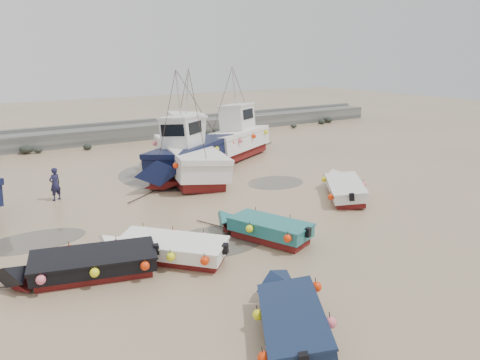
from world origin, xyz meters
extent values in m
plane|color=tan|center=(0.00, 0.00, 0.00)|extent=(120.00, 120.00, 0.00)
cube|color=slate|center=(0.00, 22.00, 0.60)|extent=(60.00, 2.20, 1.20)
cube|color=slate|center=(0.00, 23.21, 1.32)|extent=(60.00, 0.60, 0.25)
ellipsoid|color=black|center=(5.10, 19.02, 0.29)|extent=(0.84, 0.86, 0.51)
ellipsoid|color=black|center=(7.80, 20.56, 0.34)|extent=(0.98, 1.07, 0.72)
ellipsoid|color=black|center=(14.16, 19.54, 0.27)|extent=(0.78, 0.90, 0.59)
ellipsoid|color=black|center=(23.03, 19.80, 0.24)|extent=(0.68, 0.72, 0.52)
ellipsoid|color=black|center=(18.92, 19.27, 0.21)|extent=(0.60, 0.70, 0.31)
ellipsoid|color=black|center=(-5.07, 20.46, 0.35)|extent=(0.99, 0.80, 0.58)
ellipsoid|color=black|center=(12.19, 19.77, 0.19)|extent=(0.54, 0.46, 0.30)
ellipsoid|color=black|center=(9.69, 19.97, 0.21)|extent=(0.61, 0.47, 0.46)
ellipsoid|color=black|center=(24.28, 20.15, 0.32)|extent=(0.92, 0.97, 0.58)
ellipsoid|color=black|center=(-4.31, 20.27, 0.21)|extent=(0.61, 0.53, 0.32)
ellipsoid|color=black|center=(10.99, 20.60, 0.23)|extent=(0.67, 0.55, 0.43)
ellipsoid|color=black|center=(9.46, 19.39, 0.31)|extent=(0.88, 0.64, 0.62)
ellipsoid|color=black|center=(-0.92, 19.60, 0.22)|extent=(0.64, 0.62, 0.48)
ellipsoid|color=black|center=(7.84, 20.42, 0.19)|extent=(0.55, 0.45, 0.29)
cylinder|color=#514B40|center=(-1.58, -1.15, 0.00)|extent=(4.39, 4.39, 0.01)
cylinder|color=#514B40|center=(5.51, 4.40, 0.00)|extent=(3.39, 3.39, 0.01)
cylinder|color=#514B40|center=(-7.68, 2.69, 0.00)|extent=(4.05, 4.05, 0.01)
cylinder|color=#514B40|center=(0.93, 9.13, 0.00)|extent=(5.56, 5.56, 0.01)
cube|color=maroon|center=(-3.78, -1.89, 0.15)|extent=(3.23, 3.40, 0.30)
cube|color=white|center=(-3.78, -1.89, 0.53)|extent=(3.56, 3.73, 0.45)
pyramid|color=white|center=(-5.28, -0.23, 0.98)|extent=(1.51, 1.46, 0.90)
cube|color=brown|center=(-3.78, -1.89, 0.69)|extent=(2.95, 3.10, 0.10)
cube|color=white|center=(-3.78, -1.89, 0.78)|extent=(3.65, 3.83, 0.07)
cube|color=black|center=(-2.46, -3.36, 0.70)|extent=(0.28, 0.28, 0.35)
cylinder|color=black|center=(-5.89, 0.45, 0.03)|extent=(1.37, 1.51, 0.04)
sphere|color=red|center=(-3.39, -3.55, 0.63)|extent=(0.30, 0.30, 0.30)
sphere|color=red|center=(-2.57, -2.02, 0.63)|extent=(0.30, 0.30, 0.30)
sphere|color=red|center=(-4.19, -2.66, 0.63)|extent=(0.30, 0.30, 0.30)
sphere|color=red|center=(-3.38, -1.13, 0.63)|extent=(0.30, 0.30, 0.30)
sphere|color=red|center=(-4.99, -1.77, 0.63)|extent=(0.30, 0.30, 0.30)
sphere|color=red|center=(-4.18, -0.23, 0.63)|extent=(0.30, 0.30, 0.30)
cube|color=maroon|center=(-3.15, -8.00, 0.15)|extent=(2.72, 3.37, 0.30)
cube|color=#101D39|center=(-3.15, -8.00, 0.53)|extent=(3.03, 3.68, 0.45)
pyramid|color=#101D39|center=(-2.10, -6.24, 0.98)|extent=(1.65, 1.38, 0.90)
cube|color=brown|center=(-3.15, -8.00, 0.69)|extent=(2.50, 3.07, 0.10)
cube|color=#101D39|center=(-3.15, -8.00, 0.78)|extent=(3.12, 3.78, 0.07)
cylinder|color=black|center=(-1.65, -5.49, 0.03)|extent=(1.06, 1.74, 0.04)
sphere|color=red|center=(-4.59, -8.71, 0.63)|extent=(0.30, 0.30, 0.30)
sphere|color=red|center=(-2.64, -8.83, 0.63)|extent=(0.30, 0.30, 0.30)
sphere|color=red|center=(-3.67, -7.17, 0.63)|extent=(0.30, 0.30, 0.30)
sphere|color=red|center=(-1.71, -7.29, 0.63)|extent=(0.30, 0.30, 0.30)
cube|color=maroon|center=(0.20, -2.28, 0.15)|extent=(2.23, 3.17, 0.30)
cube|color=#1F6667|center=(0.20, -2.28, 0.53)|extent=(2.51, 3.45, 0.45)
pyramid|color=#1F6667|center=(-0.52, -0.50, 0.98)|extent=(1.60, 1.20, 0.90)
cube|color=brown|center=(0.20, -2.28, 0.69)|extent=(2.06, 2.88, 0.10)
cube|color=#1F6667|center=(0.20, -2.28, 0.78)|extent=(2.59, 3.54, 0.07)
cube|color=black|center=(0.82, -3.80, 0.70)|extent=(0.27, 0.25, 0.35)
cylinder|color=black|center=(-0.84, 0.28, 0.03)|extent=(0.79, 1.87, 0.04)
sphere|color=red|center=(-0.11, -3.75, 0.63)|extent=(0.30, 0.30, 0.30)
sphere|color=red|center=(1.13, -2.35, 0.63)|extent=(0.30, 0.30, 0.30)
sphere|color=red|center=(-0.73, -2.21, 0.63)|extent=(0.30, 0.30, 0.30)
sphere|color=red|center=(0.51, -0.81, 0.63)|extent=(0.30, 0.30, 0.30)
cube|color=maroon|center=(6.75, 0.09, 0.15)|extent=(3.31, 3.79, 0.30)
cube|color=silver|center=(6.75, 0.09, 0.53)|extent=(3.66, 4.15, 0.45)
pyramid|color=silver|center=(8.16, 1.98, 0.98)|extent=(1.68, 1.51, 0.90)
cube|color=brown|center=(6.75, 0.09, 0.69)|extent=(3.02, 3.45, 0.10)
cube|color=silver|center=(6.75, 0.09, 0.78)|extent=(3.76, 4.26, 0.07)
cube|color=black|center=(5.49, -1.58, 0.70)|extent=(0.28, 0.28, 0.35)
cylinder|color=black|center=(8.74, 2.74, 0.03)|extent=(1.23, 1.62, 0.04)
sphere|color=red|center=(5.07, -0.64, 0.63)|extent=(0.30, 0.30, 0.30)
sphere|color=red|center=(7.47, -0.45, 0.63)|extent=(0.30, 0.30, 0.30)
sphere|color=red|center=(6.99, 1.91, 0.63)|extent=(0.30, 0.30, 0.30)
cube|color=maroon|center=(-6.48, -1.59, 0.15)|extent=(3.84, 2.20, 0.30)
cube|color=black|center=(-6.48, -1.59, 0.53)|extent=(4.16, 2.49, 0.45)
pyramid|color=black|center=(-8.70, -1.00, 0.98)|extent=(1.08, 1.67, 0.90)
cube|color=brown|center=(-6.48, -1.59, 0.69)|extent=(3.48, 2.03, 0.10)
cube|color=black|center=(-6.48, -1.59, 0.78)|extent=(4.26, 2.57, 0.07)
cube|color=black|center=(-4.51, -2.11, 0.70)|extent=(0.23, 0.26, 0.35)
sphere|color=red|center=(-5.21, -2.85, 0.63)|extent=(0.30, 0.30, 0.30)
sphere|color=red|center=(-5.50, -0.93, 0.63)|extent=(0.30, 0.30, 0.30)
sphere|color=red|center=(-6.70, -2.45, 0.63)|extent=(0.30, 0.30, 0.30)
sphere|color=red|center=(-7.00, -0.53, 0.63)|extent=(0.30, 0.30, 0.30)
sphere|color=red|center=(-8.20, -2.05, 0.63)|extent=(0.30, 0.30, 0.30)
cube|color=maroon|center=(1.92, 8.29, 0.28)|extent=(3.98, 7.80, 0.55)
cube|color=silver|center=(1.92, 8.29, 1.02)|extent=(4.51, 8.43, 0.95)
pyramid|color=silver|center=(2.97, 12.72, 1.72)|extent=(3.00, 2.02, 1.40)
cube|color=brown|center=(1.92, 8.29, 1.54)|extent=(4.36, 8.22, 0.08)
cube|color=silver|center=(1.92, 8.29, 1.68)|extent=(4.60, 8.62, 0.30)
cube|color=white|center=(2.17, 9.35, 2.65)|extent=(2.33, 2.39, 1.70)
cube|color=white|center=(2.17, 9.35, 3.56)|extent=(2.51, 2.58, 0.12)
cube|color=black|center=(2.41, 10.34, 2.91)|extent=(1.60, 0.42, 0.68)
cylinder|color=#B7B7B2|center=(2.17, 9.35, 4.92)|extent=(0.10, 0.10, 2.60)
cylinder|color=black|center=(3.24, 13.89, 0.03)|extent=(0.74, 2.93, 0.05)
sphere|color=#E56073|center=(-0.26, 5.53, 1.38)|extent=(0.30, 0.30, 0.30)
sphere|color=#E56073|center=(3.01, 6.40, 1.38)|extent=(0.30, 0.30, 0.30)
sphere|color=#E56073|center=(0.47, 8.63, 1.38)|extent=(0.30, 0.30, 0.30)
sphere|color=#E56073|center=(3.74, 9.50, 1.38)|extent=(0.30, 0.30, 0.30)
sphere|color=#E56073|center=(1.20, 11.73, 1.38)|extent=(0.30, 0.30, 0.30)
cube|color=maroon|center=(2.62, 8.81, 0.28)|extent=(6.62, 5.38, 0.55)
cube|color=black|center=(2.62, 8.81, 1.02)|extent=(7.22, 5.96, 0.95)
pyramid|color=black|center=(-0.75, 6.58, 1.72)|extent=(2.58, 2.90, 1.40)
cube|color=brown|center=(2.62, 8.81, 1.54)|extent=(7.04, 5.79, 0.08)
cube|color=black|center=(2.62, 8.81, 1.68)|extent=(7.38, 6.09, 0.30)
cube|color=white|center=(1.83, 8.29, 2.65)|extent=(2.65, 2.58, 1.70)
cube|color=white|center=(1.83, 8.29, 3.56)|extent=(2.86, 2.79, 0.12)
cube|color=black|center=(0.98, 7.72, 2.91)|extent=(0.87, 1.28, 0.68)
cylinder|color=#B7B7B2|center=(1.83, 8.29, 4.92)|extent=(0.10, 0.10, 2.60)
cylinder|color=black|center=(-1.69, 5.96, 0.03)|extent=(2.53, 1.70, 0.05)
sphere|color=#E56073|center=(5.71, 9.19, 1.38)|extent=(0.30, 0.30, 0.30)
sphere|color=#E56073|center=(3.25, 10.89, 1.38)|extent=(0.30, 0.30, 0.30)
sphere|color=#E56073|center=(3.85, 7.96, 1.38)|extent=(0.30, 0.30, 0.30)
sphere|color=#E56073|center=(1.40, 9.66, 1.38)|extent=(0.30, 0.30, 0.30)
sphere|color=#E56073|center=(2.00, 6.74, 1.38)|extent=(0.30, 0.30, 0.30)
sphere|color=#E56073|center=(-0.46, 8.44, 1.38)|extent=(0.30, 0.30, 0.30)
cube|color=maroon|center=(7.05, 11.21, 0.28)|extent=(6.05, 4.64, 0.55)
cube|color=white|center=(7.05, 11.21, 1.02)|extent=(6.60, 5.18, 0.95)
pyramid|color=white|center=(10.22, 12.93, 1.72)|extent=(2.48, 2.94, 1.40)
cube|color=brown|center=(7.05, 11.21, 1.54)|extent=(6.43, 5.02, 0.08)
cube|color=white|center=(7.05, 11.21, 1.68)|extent=(6.75, 5.29, 0.30)
cube|color=white|center=(7.78, 11.60, 2.65)|extent=(2.62, 2.53, 1.70)
cube|color=white|center=(7.78, 11.60, 3.56)|extent=(2.83, 2.74, 0.12)
cube|color=black|center=(8.68, 12.09, 2.91)|extent=(0.77, 1.37, 0.68)
cylinder|color=#B7B7B2|center=(7.78, 11.60, 4.92)|extent=(0.10, 0.10, 2.60)
cylinder|color=black|center=(11.16, 13.44, 0.03)|extent=(2.66, 1.48, 0.05)
sphere|color=#E56073|center=(4.24, 11.28, 1.38)|extent=(0.30, 0.30, 0.30)
sphere|color=#E56073|center=(6.44, 9.28, 1.38)|extent=(0.30, 0.30, 0.30)
sphere|color=#E56073|center=(5.95, 12.21, 1.38)|extent=(0.30, 0.30, 0.30)
sphere|color=#E56073|center=(8.15, 10.20, 1.38)|extent=(0.30, 0.30, 0.30)
sphere|color=#E56073|center=(7.66, 13.14, 1.38)|extent=(0.30, 0.30, 0.30)
sphere|color=#E56073|center=(9.86, 11.13, 1.38)|extent=(0.30, 0.30, 0.30)
imported|color=#1A1A38|center=(-5.71, 7.75, 0.00)|extent=(0.72, 0.62, 1.67)
camera|label=1|loc=(-10.08, -16.06, 7.18)|focal=35.00mm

